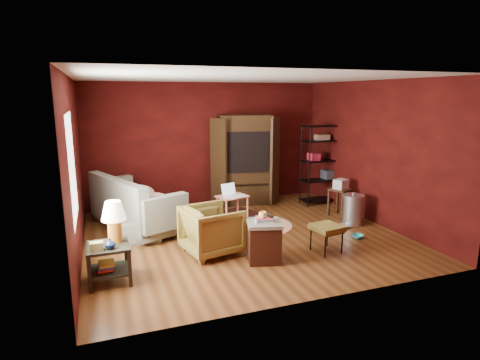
% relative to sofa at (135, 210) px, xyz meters
% --- Properties ---
extents(room, '(5.54, 5.04, 2.84)m').
position_rel_sofa_xyz_m(room, '(1.78, -1.09, 1.03)').
color(room, brown).
rests_on(room, ground).
extents(sofa, '(0.60, 1.92, 0.75)m').
position_rel_sofa_xyz_m(sofa, '(0.00, 0.00, 0.00)').
color(sofa, slate).
rests_on(sofa, ground).
extents(armchair, '(0.93, 0.97, 0.86)m').
position_rel_sofa_xyz_m(armchair, '(1.05, -1.66, 0.06)').
color(armchair, black).
rests_on(armchair, ground).
extents(pet_bowl_steel, '(0.22, 0.08, 0.21)m').
position_rel_sofa_xyz_m(pet_bowl_steel, '(3.81, -1.32, -0.27)').
color(pet_bowl_steel, silver).
rests_on(pet_bowl_steel, ground).
extents(pet_bowl_turquoise, '(0.21, 0.09, 0.21)m').
position_rel_sofa_xyz_m(pet_bowl_turquoise, '(3.70, -1.89, -0.27)').
color(pet_bowl_turquoise, '#27B7B4').
rests_on(pet_bowl_turquoise, ground).
extents(vase, '(0.18, 0.18, 0.14)m').
position_rel_sofa_xyz_m(vase, '(-0.52, -2.33, 0.23)').
color(vase, '#0D1C43').
rests_on(vase, side_table).
extents(mug, '(0.15, 0.13, 0.12)m').
position_rel_sofa_xyz_m(mug, '(1.69, -2.25, 0.38)').
color(mug, '#FFEF7C').
rests_on(mug, hamper).
extents(side_table, '(0.57, 0.57, 1.11)m').
position_rel_sofa_xyz_m(side_table, '(-0.50, -2.13, 0.29)').
color(side_table, black).
rests_on(side_table, ground).
extents(sofa_cushions, '(1.66, 2.41, 0.94)m').
position_rel_sofa_xyz_m(sofa_cushions, '(-0.03, -0.04, 0.09)').
color(sofa_cushions, slate).
rests_on(sofa_cushions, sofa).
extents(hamper, '(0.63, 0.63, 0.72)m').
position_rel_sofa_xyz_m(hamper, '(1.72, -2.22, -0.05)').
color(hamper, '#3D1A0E').
rests_on(hamper, ground).
extents(footstool, '(0.51, 0.51, 0.45)m').
position_rel_sofa_xyz_m(footstool, '(2.82, -2.24, 0.02)').
color(footstool, black).
rests_on(footstool, ground).
extents(rug_round, '(1.66, 1.66, 0.01)m').
position_rel_sofa_xyz_m(rug_round, '(2.28, -0.62, -0.37)').
color(rug_round, white).
rests_on(rug_round, ground).
extents(rug_oriental, '(1.47, 1.25, 0.01)m').
position_rel_sofa_xyz_m(rug_oriental, '(1.96, 0.10, -0.36)').
color(rug_oriental, '#441912').
rests_on(rug_oriental, ground).
extents(laptop_desk, '(0.69, 0.60, 0.74)m').
position_rel_sofa_xyz_m(laptop_desk, '(1.92, -0.10, 0.08)').
color(laptop_desk, '#FF8674').
rests_on(laptop_desk, ground).
extents(tv_armoire, '(1.61, 1.02, 2.07)m').
position_rel_sofa_xyz_m(tv_armoire, '(2.63, 1.06, 0.70)').
color(tv_armoire, '#37210F').
rests_on(tv_armoire, ground).
extents(wire_shelving, '(0.92, 0.43, 1.84)m').
position_rel_sofa_xyz_m(wire_shelving, '(4.30, 0.42, 0.64)').
color(wire_shelving, black).
rests_on(wire_shelving, ground).
extents(small_stand, '(0.52, 0.52, 0.79)m').
position_rel_sofa_xyz_m(small_stand, '(4.16, -0.60, 0.22)').
color(small_stand, '#37210F').
rests_on(small_stand, ground).
extents(trash_can, '(0.53, 0.53, 0.65)m').
position_rel_sofa_xyz_m(trash_can, '(4.07, -1.19, -0.07)').
color(trash_can, silver).
rests_on(trash_can, ground).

